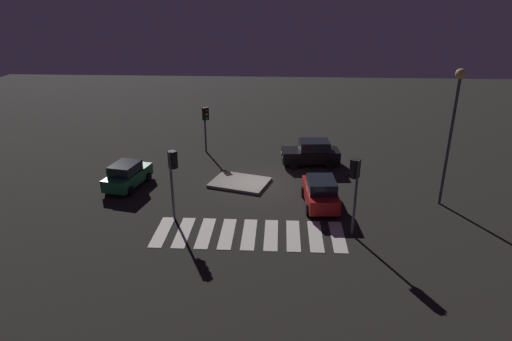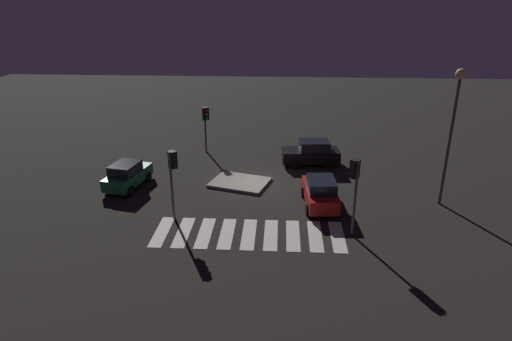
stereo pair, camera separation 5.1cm
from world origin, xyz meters
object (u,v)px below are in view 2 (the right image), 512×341
object	(u,v)px
traffic_island	(240,182)
car_black	(311,153)
car_green	(127,175)
traffic_light_west	(206,119)
street_lamp	(454,115)
traffic_light_east	(354,179)
traffic_light_south	(173,168)
car_red	(320,192)

from	to	relation	value
traffic_island	car_black	size ratio (longest dim) A/B	0.99
car_green	traffic_light_west	distance (m)	8.26
car_black	traffic_light_west	world-z (taller)	traffic_light_west
traffic_island	street_lamp	bearing A→B (deg)	-10.59
car_black	traffic_light_west	size ratio (longest dim) A/B	1.19
traffic_light_east	car_black	bearing A→B (deg)	-32.29
traffic_light_south	traffic_light_west	xyz separation A→B (m)	(-0.00, 10.95, -0.24)
traffic_island	car_red	xyz separation A→B (m)	(5.01, -2.96, 0.77)
car_green	street_lamp	distance (m)	19.93
traffic_island	traffic_light_south	bearing A→B (deg)	-122.65
car_black	car_red	distance (m)	6.80
car_green	traffic_light_south	size ratio (longest dim) A/B	1.02
car_black	traffic_island	bearing A→B (deg)	33.49
car_black	car_green	world-z (taller)	car_black
traffic_light_south	traffic_light_east	size ratio (longest dim) A/B	0.95
traffic_island	traffic_light_east	bearing A→B (deg)	-44.64
traffic_light_west	car_red	bearing A→B (deg)	7.73
car_red	traffic_light_south	bearing A→B (deg)	99.42
car_black	car_green	size ratio (longest dim) A/B	1.06
car_green	street_lamp	size ratio (longest dim) A/B	0.50
car_black	car_green	xyz separation A→B (m)	(-12.05, -4.73, -0.07)
street_lamp	traffic_light_south	bearing A→B (deg)	-170.28
car_green	traffic_island	bearing A→B (deg)	-71.33
traffic_light_east	traffic_light_west	distance (m)	15.54
traffic_light_east	traffic_light_west	size ratio (longest dim) A/B	1.15
traffic_island	traffic_light_west	world-z (taller)	traffic_light_west
car_red	traffic_light_east	size ratio (longest dim) A/B	1.00
traffic_island	car_green	xyz separation A→B (m)	(-7.18, -0.89, 0.73)
street_lamp	traffic_light_west	bearing A→B (deg)	151.44
car_black	traffic_light_south	distance (m)	12.04
car_red	traffic_light_east	xyz separation A→B (m)	(1.32, -3.29, 2.28)
car_green	traffic_light_east	world-z (taller)	traffic_light_east
traffic_island	car_green	world-z (taller)	car_green
car_black	traffic_light_west	distance (m)	8.52
traffic_island	car_green	distance (m)	7.27
car_green	car_red	xyz separation A→B (m)	(12.19, -2.07, 0.05)
traffic_island	street_lamp	world-z (taller)	street_lamp
car_red	traffic_light_west	distance (m)	12.30
traffic_light_east	street_lamp	distance (m)	7.42
traffic_light_west	car_green	bearing A→B (deg)	-64.57
traffic_light_south	traffic_light_west	distance (m)	10.96
traffic_island	traffic_light_east	world-z (taller)	traffic_light_east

